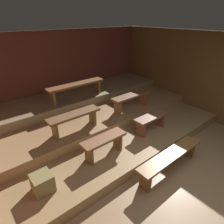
% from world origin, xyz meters
% --- Properties ---
extents(ground, '(6.22, 5.36, 0.08)m').
position_xyz_m(ground, '(0.00, 2.28, -0.04)').
color(ground, '#957450').
extents(wall_back, '(6.22, 0.06, 2.32)m').
position_xyz_m(wall_back, '(0.00, 4.59, 1.16)').
color(wall_back, brown).
rests_on(wall_back, ground).
extents(wall_right, '(0.06, 5.36, 2.32)m').
position_xyz_m(wall_right, '(2.74, 2.28, 1.16)').
color(wall_right, brown).
rests_on(wall_right, ground).
extents(platform_lower, '(5.42, 3.47, 0.22)m').
position_xyz_m(platform_lower, '(0.00, 2.82, 0.11)').
color(platform_lower, '#96754B').
rests_on(platform_lower, ground).
extents(platform_middle, '(5.42, 2.38, 0.22)m').
position_xyz_m(platform_middle, '(0.00, 3.37, 0.33)').
color(platform_middle, '#9E754D').
rests_on(platform_middle, platform_lower).
extents(platform_upper, '(5.42, 1.23, 0.22)m').
position_xyz_m(platform_upper, '(0.00, 3.94, 0.56)').
color(platform_upper, '#8C7353').
rests_on(platform_upper, platform_middle).
extents(bench_floor_center, '(1.58, 0.29, 0.40)m').
position_xyz_m(bench_floor_center, '(0.13, 0.79, 0.32)').
color(bench_floor_center, brown).
rests_on(bench_floor_center, ground).
extents(bench_lower_left, '(0.91, 0.29, 0.40)m').
position_xyz_m(bench_lower_left, '(-0.69, 1.72, 0.52)').
color(bench_lower_left, brown).
rests_on(bench_lower_left, platform_lower).
extents(bench_lower_right, '(0.91, 0.29, 0.40)m').
position_xyz_m(bench_lower_right, '(0.69, 1.72, 0.52)').
color(bench_lower_right, brown).
rests_on(bench_lower_right, platform_lower).
extents(bench_middle_left, '(1.14, 0.29, 0.40)m').
position_xyz_m(bench_middle_left, '(-0.83, 2.55, 0.76)').
color(bench_middle_left, brown).
rests_on(bench_middle_left, platform_middle).
extents(bench_middle_right, '(1.14, 0.29, 0.40)m').
position_xyz_m(bench_middle_right, '(0.83, 2.55, 0.76)').
color(bench_middle_right, brown).
rests_on(bench_middle_right, platform_middle).
extents(bench_upper_center, '(1.59, 0.29, 0.40)m').
position_xyz_m(bench_upper_center, '(-0.13, 3.63, 0.99)').
color(bench_upper_center, brown).
rests_on(bench_upper_center, platform_upper).
extents(wooden_crate_lower, '(0.30, 0.30, 0.30)m').
position_xyz_m(wooden_crate_lower, '(-1.93, 1.65, 0.37)').
color(wooden_crate_lower, olive).
rests_on(wooden_crate_lower, platform_lower).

